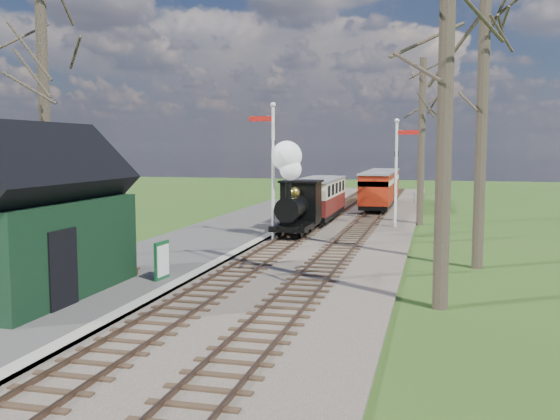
{
  "coord_description": "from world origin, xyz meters",
  "views": [
    {
      "loc": [
        6.32,
        -10.73,
        4.28
      ],
      "look_at": [
        -0.07,
        14.73,
        1.6
      ],
      "focal_mm": 40.0,
      "sensor_mm": 36.0,
      "label": 1
    }
  ],
  "objects_px": {
    "semaphore_far": "(398,165)",
    "semaphore_near": "(272,161)",
    "red_carriage_b": "(384,185)",
    "bench": "(119,266)",
    "sign_board": "(162,260)",
    "station_shed": "(34,221)",
    "coach": "(319,197)",
    "red_carriage_a": "(376,191)",
    "locomotive": "(295,196)",
    "person": "(61,274)"
  },
  "relations": [
    {
      "from": "station_shed",
      "to": "red_carriage_a",
      "type": "bearing_deg",
      "value": 74.99
    },
    {
      "from": "semaphore_near",
      "to": "red_carriage_a",
      "type": "relative_size",
      "value": 1.27
    },
    {
      "from": "semaphore_near",
      "to": "locomotive",
      "type": "bearing_deg",
      "value": 62.54
    },
    {
      "from": "coach",
      "to": "red_carriage_a",
      "type": "bearing_deg",
      "value": 67.24
    },
    {
      "from": "red_carriage_a",
      "to": "sign_board",
      "type": "xyz_separation_m",
      "value": [
        -4.41,
        -22.98,
        -0.66
      ]
    },
    {
      "from": "semaphore_far",
      "to": "semaphore_near",
      "type": "bearing_deg",
      "value": -130.6
    },
    {
      "from": "red_carriage_a",
      "to": "semaphore_far",
      "type": "bearing_deg",
      "value": -77.05
    },
    {
      "from": "red_carriage_b",
      "to": "sign_board",
      "type": "distance_m",
      "value": 28.83
    },
    {
      "from": "semaphore_near",
      "to": "sign_board",
      "type": "height_order",
      "value": "semaphore_near"
    },
    {
      "from": "semaphore_far",
      "to": "red_carriage_b",
      "type": "bearing_deg",
      "value": 97.65
    },
    {
      "from": "red_carriage_b",
      "to": "bench",
      "type": "bearing_deg",
      "value": -101.65
    },
    {
      "from": "sign_board",
      "to": "locomotive",
      "type": "bearing_deg",
      "value": 80.49
    },
    {
      "from": "locomotive",
      "to": "bench",
      "type": "distance_m",
      "value": 11.32
    },
    {
      "from": "sign_board",
      "to": "person",
      "type": "xyz_separation_m",
      "value": [
        -1.43,
        -3.16,
        0.13
      ]
    },
    {
      "from": "station_shed",
      "to": "semaphore_near",
      "type": "bearing_deg",
      "value": 73.62
    },
    {
      "from": "station_shed",
      "to": "locomotive",
      "type": "distance_m",
      "value": 14.13
    },
    {
      "from": "semaphore_near",
      "to": "sign_board",
      "type": "relative_size",
      "value": 5.29
    },
    {
      "from": "locomotive",
      "to": "semaphore_far",
      "type": "bearing_deg",
      "value": 46.01
    },
    {
      "from": "sign_board",
      "to": "station_shed",
      "type": "bearing_deg",
      "value": -132.3
    },
    {
      "from": "bench",
      "to": "sign_board",
      "type": "bearing_deg",
      "value": 0.5
    },
    {
      "from": "sign_board",
      "to": "person",
      "type": "height_order",
      "value": "person"
    },
    {
      "from": "red_carriage_b",
      "to": "person",
      "type": "bearing_deg",
      "value": -100.45
    },
    {
      "from": "sign_board",
      "to": "red_carriage_b",
      "type": "bearing_deg",
      "value": 81.2
    },
    {
      "from": "locomotive",
      "to": "person",
      "type": "bearing_deg",
      "value": -103.07
    },
    {
      "from": "semaphore_far",
      "to": "locomotive",
      "type": "relative_size",
      "value": 1.32
    },
    {
      "from": "coach",
      "to": "sign_board",
      "type": "relative_size",
      "value": 5.89
    },
    {
      "from": "coach",
      "to": "sign_board",
      "type": "bearing_deg",
      "value": -96.15
    },
    {
      "from": "locomotive",
      "to": "red_carriage_b",
      "type": "xyz_separation_m",
      "value": [
        2.61,
        17.76,
        -0.56
      ]
    },
    {
      "from": "station_shed",
      "to": "sign_board",
      "type": "bearing_deg",
      "value": 47.7
    },
    {
      "from": "coach",
      "to": "person",
      "type": "xyz_separation_m",
      "value": [
        -3.24,
        -19.94,
        -0.55
      ]
    },
    {
      "from": "station_shed",
      "to": "red_carriage_a",
      "type": "xyz_separation_m",
      "value": [
        6.9,
        25.72,
        -0.82
      ]
    },
    {
      "from": "station_shed",
      "to": "red_carriage_b",
      "type": "bearing_deg",
      "value": 77.54
    },
    {
      "from": "station_shed",
      "to": "person",
      "type": "height_order",
      "value": "station_shed"
    },
    {
      "from": "red_carriage_b",
      "to": "sign_board",
      "type": "height_order",
      "value": "red_carriage_b"
    },
    {
      "from": "person",
      "to": "semaphore_far",
      "type": "bearing_deg",
      "value": 1.29
    },
    {
      "from": "station_shed",
      "to": "person",
      "type": "bearing_deg",
      "value": -21.78
    },
    {
      "from": "locomotive",
      "to": "bench",
      "type": "bearing_deg",
      "value": -106.91
    },
    {
      "from": "semaphore_far",
      "to": "sign_board",
      "type": "height_order",
      "value": "semaphore_far"
    },
    {
      "from": "semaphore_near",
      "to": "locomotive",
      "type": "xyz_separation_m",
      "value": [
        0.76,
        1.46,
        -1.62
      ]
    },
    {
      "from": "locomotive",
      "to": "coach",
      "type": "xyz_separation_m",
      "value": [
        0.01,
        6.06,
        -0.53
      ]
    },
    {
      "from": "station_shed",
      "to": "bench",
      "type": "distance_m",
      "value": 3.38
    },
    {
      "from": "locomotive",
      "to": "red_carriage_b",
      "type": "distance_m",
      "value": 17.96
    },
    {
      "from": "coach",
      "to": "red_carriage_b",
      "type": "relative_size",
      "value": 1.41
    },
    {
      "from": "semaphore_near",
      "to": "red_carriage_b",
      "type": "distance_m",
      "value": 19.63
    },
    {
      "from": "locomotive",
      "to": "person",
      "type": "distance_m",
      "value": 14.29
    },
    {
      "from": "semaphore_far",
      "to": "person",
      "type": "distance_m",
      "value": 20.08
    },
    {
      "from": "red_carriage_a",
      "to": "bench",
      "type": "bearing_deg",
      "value": -104.33
    },
    {
      "from": "semaphore_near",
      "to": "coach",
      "type": "xyz_separation_m",
      "value": [
        0.77,
        7.52,
        -2.15
      ]
    },
    {
      "from": "station_shed",
      "to": "coach",
      "type": "distance_m",
      "value": 20.0
    },
    {
      "from": "semaphore_far",
      "to": "person",
      "type": "height_order",
      "value": "semaphore_far"
    }
  ]
}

